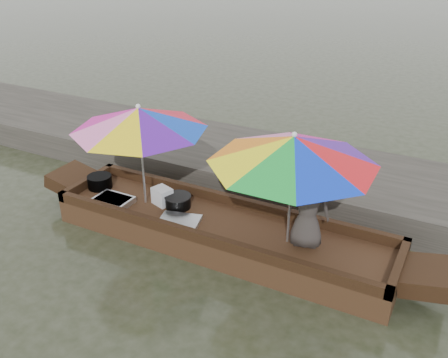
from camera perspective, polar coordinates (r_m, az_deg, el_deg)
The scene contains 11 objects.
water at distance 7.27m, azimuth -0.37°, elevation -7.39°, with size 80.00×80.00×0.00m, color #252A18.
dock at distance 8.89m, azimuth 6.32°, elevation 1.00°, with size 22.00×2.20×0.50m, color #2D2B26.
boat_hull at distance 7.17m, azimuth -0.37°, elevation -6.23°, with size 4.96×1.20×0.35m, color #392112.
cooking_pot at distance 8.23m, azimuth -14.01°, elevation -0.29°, with size 0.39×0.39×0.20m, color black.
tray_crayfish at distance 7.73m, azimuth -12.53°, elevation -2.41°, with size 0.57×0.39×0.09m, color silver.
tray_scallop at distance 7.09m, azimuth -5.10°, elevation -4.81°, with size 0.57×0.39×0.06m, color silver.
charcoal_grill at distance 7.45m, azimuth -5.28°, elevation -2.62°, with size 0.38×0.38×0.18m, color black.
supply_bag at distance 7.55m, azimuth -7.07°, elevation -1.95°, with size 0.28×0.22×0.26m, color silver.
vendor at distance 6.41m, azimuth 9.60°, elevation -3.20°, with size 0.55×0.36×1.13m, color #36312E.
umbrella_bow at distance 7.35m, azimuth -9.36°, elevation 2.67°, with size 1.96×1.96×1.55m, color blue, non-canonical shape.
umbrella_stern at distance 6.34m, azimuth 7.63°, elevation -1.23°, with size 2.14×2.14×1.55m, color #5114A5, non-canonical shape.
Camera 1 is at (2.85, -5.32, 4.05)m, focal length 40.00 mm.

